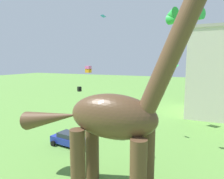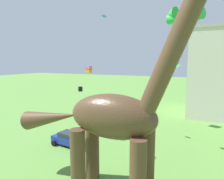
{
  "view_description": "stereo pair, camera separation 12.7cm",
  "coord_description": "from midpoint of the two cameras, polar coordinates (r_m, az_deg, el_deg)",
  "views": [
    {
      "loc": [
        4.74,
        -9.32,
        9.68
      ],
      "look_at": [
        -1.28,
        3.98,
        7.67
      ],
      "focal_mm": 33.72,
      "sensor_mm": 36.0,
      "label": 1
    },
    {
      "loc": [
        4.86,
        -9.27,
        9.68
      ],
      "look_at": [
        -1.28,
        3.98,
        7.67
      ],
      "focal_mm": 33.72,
      "sensor_mm": 36.0,
      "label": 2
    }
  ],
  "objects": [
    {
      "name": "parked_sedan_left",
      "position": [
        25.19,
        -11.8,
        -12.95
      ],
      "size": [
        4.39,
        2.3,
        1.55
      ],
      "rotation": [
        0.0,
        0.0,
        -0.13
      ],
      "color": "navy",
      "rests_on": "ground_plane"
    },
    {
      "name": "dinosaur_sculpture",
      "position": [
        15.06,
        -0.4,
        -7.24
      ],
      "size": [
        15.23,
        3.23,
        15.92
      ],
      "rotation": [
        0.0,
        0.0,
        0.1
      ],
      "color": "#513823",
      "rests_on": "ground_plane"
    },
    {
      "name": "person_photographer",
      "position": [
        24.04,
        8.5,
        -13.53
      ],
      "size": [
        0.59,
        0.26,
        1.57
      ],
      "rotation": [
        0.0,
        0.0,
        5.73
      ],
      "color": "#6B6056",
      "rests_on": "ground_plane"
    },
    {
      "name": "kite_near_high",
      "position": [
        16.8,
        18.17,
        18.38
      ],
      "size": [
        2.84,
        2.9,
        0.83
      ],
      "color": "green"
    },
    {
      "name": "kite_near_low",
      "position": [
        20.88,
        -6.62,
        5.47
      ],
      "size": [
        0.52,
        0.52,
        0.66
      ],
      "color": "pink"
    },
    {
      "name": "kite_far_left",
      "position": [
        23.66,
        13.24,
        8.06
      ],
      "size": [
        0.81,
        0.65,
        0.94
      ],
      "color": "#19B2B7"
    },
    {
      "name": "kite_mid_right",
      "position": [
        32.14,
        16.03,
        6.01
      ],
      "size": [
        1.77,
        1.52,
        1.96
      ],
      "color": "green"
    },
    {
      "name": "kite_high_left",
      "position": [
        27.47,
        -2.56,
        19.26
      ],
      "size": [
        0.81,
        0.74,
        0.24
      ],
      "color": "#287AE5"
    },
    {
      "name": "kite_drifting",
      "position": [
        29.61,
        -8.96,
        0.13
      ],
      "size": [
        0.65,
        0.65,
        0.67
      ],
      "color": "black"
    },
    {
      "name": "person_vendor_side",
      "position": [
        26.34,
        0.54,
        -11.39
      ],
      "size": [
        0.62,
        0.27,
        1.65
      ],
      "rotation": [
        0.0,
        0.0,
        0.11
      ],
      "color": "#6B6056",
      "rests_on": "ground_plane"
    }
  ]
}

